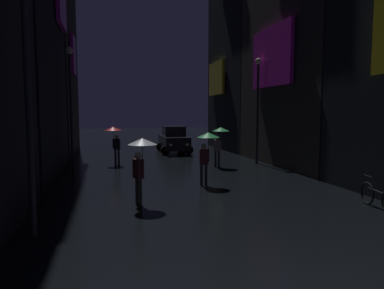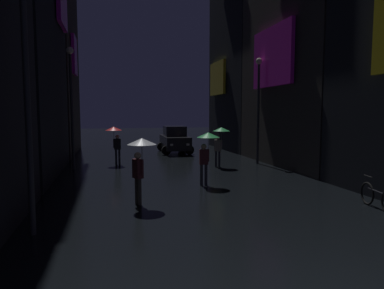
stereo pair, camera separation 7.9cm
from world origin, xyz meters
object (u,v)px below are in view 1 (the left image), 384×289
Objects in this scene: pedestrian_far_right_green at (207,144)px; streetlamp_right_far at (258,99)px; pedestrian_foreground_right_clear at (141,153)px; car_distant at (174,140)px; streetlamp_left_near at (27,74)px; pedestrian_midstreet_left_green at (220,136)px; pedestrian_midstreet_centre_red at (114,135)px; streetlamp_left_far at (71,95)px; bicycle_parked_at_storefront at (378,197)px.

streetlamp_right_far reaches higher than pedestrian_far_right_green.
pedestrian_foreground_right_clear is at bearing -134.78° from streetlamp_right_far.
pedestrian_far_right_green is 11.30m from car_distant.
pedestrian_far_right_green is at bearing 38.07° from streetlamp_left_near.
pedestrian_midstreet_left_green is 0.36× the size of streetlamp_right_far.
car_distant is 0.68× the size of streetlamp_left_near.
pedestrian_midstreet_centre_red is 0.51× the size of car_distant.
streetlamp_right_far is at bearing -10.04° from pedestrian_midstreet_centre_red.
pedestrian_midstreet_left_green is 1.00× the size of pedestrian_foreground_right_clear.
pedestrian_far_right_green is 0.35× the size of streetlamp_left_near.
streetlamp_left_far reaches higher than pedestrian_far_right_green.
streetlamp_right_far reaches higher than pedestrian_foreground_right_clear.
streetlamp_left_far is (-6.39, -5.91, 2.87)m from car_distant.
bicycle_parked_at_storefront is at bearing -17.56° from pedestrian_foreground_right_clear.
pedestrian_foreground_right_clear is at bearing -125.91° from pedestrian_midstreet_left_green.
pedestrian_midstreet_left_green is 0.35× the size of streetlamp_left_near.
pedestrian_foreground_right_clear is at bearing -70.33° from streetlamp_left_far.
pedestrian_midstreet_left_green is at bearing 103.29° from bicycle_parked_at_storefront.
bicycle_parked_at_storefront is at bearing -78.52° from car_distant.
streetlamp_left_near is at bearing 179.03° from bicycle_parked_at_storefront.
streetlamp_left_far is (-5.57, 5.34, 2.12)m from pedestrian_far_right_green.
car_distant is (3.64, 13.60, -0.74)m from pedestrian_foreground_right_clear.
pedestrian_foreground_right_clear is (0.63, -8.70, 0.00)m from pedestrian_midstreet_centre_red.
streetlamp_left_near is at bearing -143.92° from pedestrian_foreground_right_clear.
pedestrian_far_right_green is at bearing -131.85° from streetlamp_right_far.
pedestrian_foreground_right_clear is 8.44m from streetlamp_left_far.
pedestrian_midstreet_left_green is 1.00× the size of pedestrian_far_right_green.
streetlamp_left_far reaches higher than pedestrian_midstreet_left_green.
streetlamp_right_far is (7.88, -1.40, 2.00)m from pedestrian_midstreet_centre_red.
pedestrian_midstreet_centre_red is 0.36× the size of streetlamp_right_far.
pedestrian_far_right_green is 6.19m from bicycle_parked_at_storefront.
streetlamp_right_far is (7.25, 7.31, 2.00)m from pedestrian_foreground_right_clear.
car_distant is 17.10m from streetlamp_left_near.
streetlamp_left_far reaches higher than bicycle_parked_at_storefront.
car_distant is 7.76m from streetlamp_right_far.
bicycle_parked_at_storefront is 10.18m from streetlamp_left_near.
pedestrian_midstreet_left_green and pedestrian_far_right_green have the same top height.
pedestrian_foreground_right_clear reaches higher than bicycle_parked_at_storefront.
bicycle_parked_at_storefront is 0.30× the size of streetlamp_right_far.
pedestrian_far_right_green and pedestrian_foreground_right_clear have the same top height.
streetlamp_right_far is at bearing -60.20° from car_distant.
bicycle_parked_at_storefront is 0.43× the size of car_distant.
streetlamp_right_far is (3.61, -6.30, 2.74)m from car_distant.
pedestrian_midstreet_centre_red is 8.25m from streetlamp_right_far.
pedestrian_midstreet_left_green is at bearing 65.19° from pedestrian_far_right_green.
streetlamp_left_near is 9.70m from streetlamp_left_far.
car_distant is at bearing 99.18° from pedestrian_midstreet_left_green.
pedestrian_midstreet_centre_red and pedestrian_midstreet_left_green have the same top height.
streetlamp_left_near reaches higher than pedestrian_midstreet_left_green.
pedestrian_midstreet_centre_red is 1.00× the size of pedestrian_foreground_right_clear.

